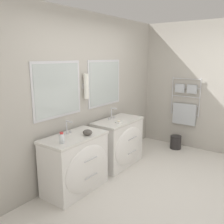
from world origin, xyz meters
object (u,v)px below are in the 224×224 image
at_px(amenity_bowl, 87,132).
at_px(waste_bin, 176,142).
at_px(vanity_left, 76,163).
at_px(toiletry_bottle, 62,138).
at_px(vanity_right, 119,142).

xyz_separation_m(amenity_bowl, waste_bin, (2.31, -0.43, -0.72)).
height_order(vanity_left, toiletry_bottle, toiletry_bottle).
xyz_separation_m(vanity_right, waste_bin, (1.35, -0.53, -0.27)).
bearing_deg(waste_bin, vanity_right, 158.38).
distance_m(vanity_right, waste_bin, 1.47).
distance_m(toiletry_bottle, waste_bin, 2.89).
relative_size(toiletry_bottle, waste_bin, 0.52).
bearing_deg(vanity_right, amenity_bowl, -173.78).
xyz_separation_m(vanity_right, toiletry_bottle, (-1.40, -0.05, 0.47)).
xyz_separation_m(vanity_left, waste_bin, (2.44, -0.53, -0.27)).
bearing_deg(vanity_left, waste_bin, -12.32).
distance_m(toiletry_bottle, amenity_bowl, 0.44).
bearing_deg(vanity_left, amenity_bowl, -37.69).
bearing_deg(toiletry_bottle, waste_bin, -9.94).
bearing_deg(amenity_bowl, toiletry_bottle, 173.17).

